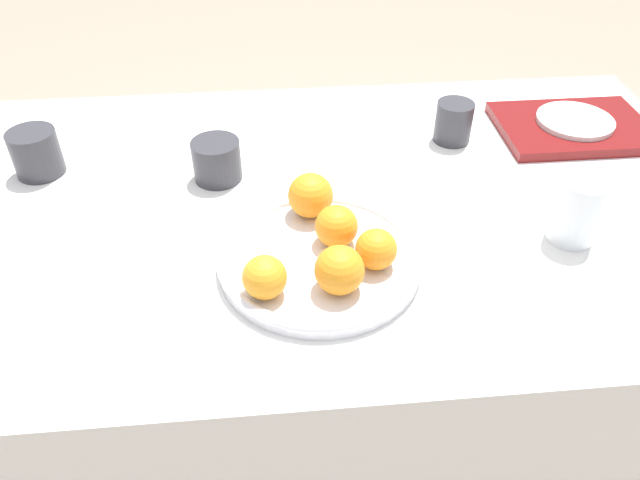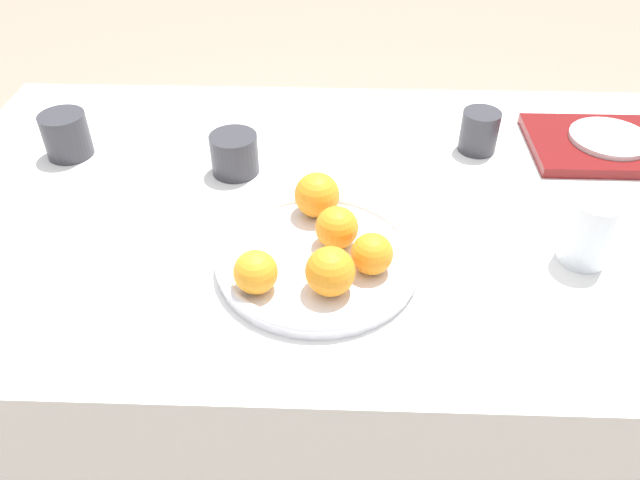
# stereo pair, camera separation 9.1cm
# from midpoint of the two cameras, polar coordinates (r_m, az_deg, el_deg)

# --- Properties ---
(ground_plane) EXTENTS (12.00, 12.00, 0.00)m
(ground_plane) POSITION_cam_midpoint_polar(r_m,az_deg,el_deg) (1.60, -1.29, -17.58)
(ground_plane) COLOR gray
(table) EXTENTS (1.44, 0.86, 0.72)m
(table) POSITION_cam_midpoint_polar(r_m,az_deg,el_deg) (1.32, -1.52, -9.04)
(table) COLOR white
(table) RESTS_ON ground_plane
(fruit_platter) EXTENTS (0.31, 0.31, 0.03)m
(fruit_platter) POSITION_cam_midpoint_polar(r_m,az_deg,el_deg) (0.93, -2.79, -1.79)
(fruit_platter) COLOR silver
(fruit_platter) RESTS_ON table
(orange_0) EXTENTS (0.07, 0.07, 0.07)m
(orange_0) POSITION_cam_midpoint_polar(r_m,az_deg,el_deg) (0.85, -1.27, -2.90)
(orange_0) COLOR orange
(orange_0) RESTS_ON fruit_platter
(orange_1) EXTENTS (0.06, 0.06, 0.06)m
(orange_1) POSITION_cam_midpoint_polar(r_m,az_deg,el_deg) (0.93, -1.31, 1.15)
(orange_1) COLOR orange
(orange_1) RESTS_ON fruit_platter
(orange_2) EXTENTS (0.06, 0.06, 0.06)m
(orange_2) POSITION_cam_midpoint_polar(r_m,az_deg,el_deg) (0.89, 2.27, -0.97)
(orange_2) COLOR orange
(orange_2) RESTS_ON fruit_platter
(orange_3) EXTENTS (0.06, 0.06, 0.06)m
(orange_3) POSITION_cam_midpoint_polar(r_m,az_deg,el_deg) (0.85, -8.14, -3.53)
(orange_3) COLOR orange
(orange_3) RESTS_ON fruit_platter
(orange_4) EXTENTS (0.07, 0.07, 0.07)m
(orange_4) POSITION_cam_midpoint_polar(r_m,az_deg,el_deg) (0.99, -3.51, 3.99)
(orange_4) COLOR orange
(orange_4) RESTS_ON fruit_platter
(water_glass) EXTENTS (0.07, 0.07, 0.11)m
(water_glass) POSITION_cam_midpoint_polar(r_m,az_deg,el_deg) (1.02, 20.14, 2.46)
(water_glass) COLOR silver
(water_glass) RESTS_ON table
(serving_tray) EXTENTS (0.30, 0.21, 0.02)m
(serving_tray) POSITION_cam_midpoint_polar(r_m,az_deg,el_deg) (1.35, 20.37, 9.58)
(serving_tray) COLOR maroon
(serving_tray) RESTS_ON table
(side_plate) EXTENTS (0.15, 0.15, 0.01)m
(side_plate) POSITION_cam_midpoint_polar(r_m,az_deg,el_deg) (1.34, 20.51, 10.13)
(side_plate) COLOR silver
(side_plate) RESTS_ON serving_tray
(cup_0) EXTENTS (0.07, 0.07, 0.08)m
(cup_0) POSITION_cam_midpoint_polar(r_m,az_deg,el_deg) (1.24, 10.05, 10.51)
(cup_0) COLOR #333338
(cup_0) RESTS_ON table
(cup_1) EXTENTS (0.09, 0.09, 0.08)m
(cup_1) POSITION_cam_midpoint_polar(r_m,az_deg,el_deg) (1.25, -26.48, 7.08)
(cup_1) COLOR #333338
(cup_1) RESTS_ON table
(cup_2) EXTENTS (0.09, 0.09, 0.07)m
(cup_2) POSITION_cam_midpoint_polar(r_m,az_deg,el_deg) (1.13, -11.72, 7.07)
(cup_2) COLOR #333338
(cup_2) RESTS_ON table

